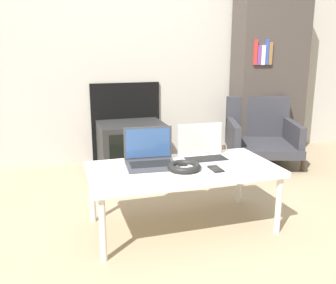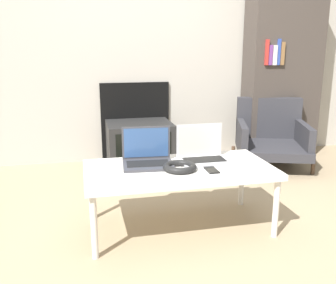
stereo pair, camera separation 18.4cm
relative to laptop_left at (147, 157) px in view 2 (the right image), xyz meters
name	(u,v)px [view 2 (the right image)]	position (x,y,z in m)	size (l,w,h in m)	color
ground_plane	(187,242)	(0.18, -0.30, -0.44)	(14.00, 14.00, 0.00)	#998466
wall_back	(137,27)	(0.18, 1.51, 0.84)	(7.00, 0.08, 2.60)	#ADA89E
table	(179,172)	(0.18, -0.10, -0.08)	(1.13, 0.57, 0.40)	silver
laptop_left	(147,157)	(0.00, 0.00, 0.00)	(0.32, 0.26, 0.22)	#38383D
laptop_right	(202,153)	(0.36, 0.00, 0.00)	(0.31, 0.24, 0.22)	#B2B2B7
headphones	(180,167)	(0.16, -0.16, -0.03)	(0.20, 0.20, 0.04)	black
phone	(211,170)	(0.34, -0.21, -0.04)	(0.06, 0.12, 0.01)	black
tv	(140,144)	(0.13, 1.21, -0.23)	(0.60, 0.50, 0.42)	black
armchair	(271,135)	(1.37, 0.99, -0.15)	(0.81, 0.84, 0.62)	#2D2D33
bookshelf	(282,73)	(1.62, 1.31, 0.41)	(0.75, 0.32, 1.70)	#3F3833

